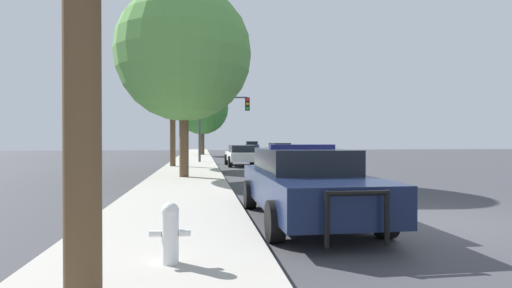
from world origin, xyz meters
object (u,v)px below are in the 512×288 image
object	(u,v)px
police_car	(305,182)
fire_hydrant	(170,231)
car_background_midblock	(242,155)
tree_sidewalk_far	(202,108)
tree_sidewalk_mid	(173,73)
car_background_oncoming	(280,150)
tree_sidewalk_near	(184,54)
car_background_distant	(252,146)
traffic_light	(221,114)

from	to	relation	value
police_car	fire_hydrant	bearing A→B (deg)	49.85
car_background_midblock	tree_sidewalk_far	bearing A→B (deg)	97.50
fire_hydrant	tree_sidewalk_mid	world-z (taller)	tree_sidewalk_mid
fire_hydrant	car_background_oncoming	xyz separation A→B (m)	(7.49, 30.65, 0.19)
tree_sidewalk_near	tree_sidewalk_mid	world-z (taller)	tree_sidewalk_near
car_background_distant	tree_sidewalk_far	bearing A→B (deg)	-114.47
tree_sidewalk_mid	tree_sidewalk_far	distance (m)	17.47
traffic_light	car_background_oncoming	size ratio (longest dim) A/B	0.98
car_background_oncoming	tree_sidewalk_near	distance (m)	21.23
car_background_midblock	tree_sidewalk_mid	size ratio (longest dim) A/B	0.55
car_background_oncoming	car_background_distant	bearing A→B (deg)	-92.09
traffic_light	tree_sidewalk_near	xyz separation A→B (m)	(-2.03, -10.95, 1.72)
traffic_light	car_background_distant	bearing A→B (deg)	78.03
traffic_light	car_background_oncoming	bearing A→B (deg)	55.26
fire_hydrant	car_background_midblock	bearing A→B (deg)	81.69
car_background_distant	tree_sidewalk_near	bearing A→B (deg)	-96.99
tree_sidewalk_near	traffic_light	bearing A→B (deg)	79.50
tree_sidewalk_mid	tree_sidewalk_far	world-z (taller)	tree_sidewalk_mid
tree_sidewalk_mid	tree_sidewalk_far	xyz separation A→B (m)	(1.68, 17.38, -0.62)
police_car	tree_sidewalk_near	world-z (taller)	tree_sidewalk_near
car_background_distant	tree_sidewalk_near	world-z (taller)	tree_sidewalk_near
car_background_distant	car_background_oncoming	world-z (taller)	car_background_distant
traffic_light	car_background_midblock	xyz separation A→B (m)	(1.15, -2.67, -2.66)
police_car	car_background_oncoming	size ratio (longest dim) A/B	1.13
fire_hydrant	tree_sidewalk_far	world-z (taller)	tree_sidewalk_far
tree_sidewalk_far	tree_sidewalk_mid	bearing A→B (deg)	-95.52
fire_hydrant	tree_sidewalk_mid	bearing A→B (deg)	93.84
car_background_oncoming	car_background_midblock	bearing A→B (deg)	63.37
fire_hydrant	car_background_oncoming	size ratio (longest dim) A/B	0.16
fire_hydrant	car_background_distant	size ratio (longest dim) A/B	0.16
car_background_oncoming	tree_sidewalk_mid	world-z (taller)	tree_sidewalk_mid
police_car	traffic_light	distance (m)	19.60
police_car	fire_hydrant	size ratio (longest dim) A/B	7.05
fire_hydrant	car_background_oncoming	distance (m)	31.56
fire_hydrant	car_background_distant	xyz separation A→B (m)	(6.98, 47.16, 0.24)
police_car	fire_hydrant	world-z (taller)	police_car
car_background_oncoming	tree_sidewalk_near	bearing A→B (deg)	64.11
tree_sidewalk_near	fire_hydrant	bearing A→B (deg)	-88.45
fire_hydrant	car_background_oncoming	world-z (taller)	car_background_oncoming
fire_hydrant	traffic_light	distance (m)	22.58
car_background_distant	police_car	bearing A→B (deg)	-91.33
traffic_light	car_background_distant	xyz separation A→B (m)	(5.26, 24.82, -2.60)
car_background_distant	tree_sidewalk_mid	size ratio (longest dim) A/B	0.60
tree_sidewalk_near	tree_sidewalk_far	xyz separation A→B (m)	(0.78, 24.02, -0.30)
car_background_distant	traffic_light	bearing A→B (deg)	-97.44
traffic_light	car_background_oncoming	world-z (taller)	traffic_light
car_background_midblock	tree_sidewalk_near	xyz separation A→B (m)	(-3.18, -8.27, 4.38)
police_car	traffic_light	xyz separation A→B (m)	(-0.72, 19.41, 2.59)
tree_sidewalk_mid	fire_hydrant	bearing A→B (deg)	-86.16
fire_hydrant	tree_sidewalk_near	xyz separation A→B (m)	(-0.31, 11.39, 4.55)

